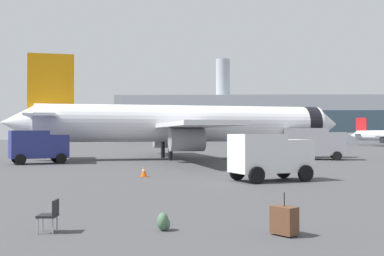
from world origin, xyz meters
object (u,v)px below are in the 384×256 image
fuel_truck (313,142)px  safety_cone_far (257,154)px  cargo_van (270,155)px  service_truck (38,145)px  safety_cone_mid (230,164)px  airplane_at_gate (183,124)px  safety_cone_near (144,171)px  traveller_backpack (163,222)px  gate_chair (51,214)px  rolling_suitcase (284,220)px

fuel_truck → safety_cone_far: size_ratio=9.99×
cargo_van → service_truck: bearing=142.3°
safety_cone_far → fuel_truck: bearing=-42.9°
service_truck → safety_cone_mid: bearing=-17.0°
airplane_at_gate → safety_cone_mid: size_ratio=53.05×
safety_cone_near → traveller_backpack: bearing=-80.2°
fuel_truck → safety_cone_near: fuel_truck is taller
service_truck → gate_chair: bearing=-68.8°
service_truck → airplane_at_gate: bearing=33.2°
airplane_at_gate → service_truck: airplane_at_gate is taller
cargo_van → traveller_backpack: cargo_van is taller
traveller_backpack → gate_chair: size_ratio=0.56×
safety_cone_far → traveller_backpack: size_ratio=1.32×
airplane_at_gate → safety_cone_mid: (4.22, -13.11, -3.33)m
cargo_van → safety_cone_far: size_ratio=7.63×
service_truck → fuel_truck: bearing=15.7°
rolling_suitcase → fuel_truck: bearing=75.7°
traveller_backpack → safety_cone_mid: bearing=82.4°
airplane_at_gate → fuel_truck: (13.31, -0.83, -1.88)m
safety_cone_near → airplane_at_gate: bearing=86.1°
cargo_van → safety_cone_mid: size_ratio=7.25×
airplane_at_gate → service_truck: 14.86m
safety_cone_near → fuel_truck: bearing=52.5°
safety_cone_mid → rolling_suitcase: 22.60m
fuel_truck → cargo_van: (-7.38, -21.32, -0.32)m
airplane_at_gate → cargo_van: 23.04m
fuel_truck → safety_cone_far: fuel_truck is taller
cargo_van → gate_chair: (-7.60, -13.41, -0.95)m
airplane_at_gate → safety_cone_mid: 14.17m
cargo_van → safety_cone_near: size_ratio=7.18×
safety_cone_near → cargo_van: bearing=-16.9°
safety_cone_near → rolling_suitcase: size_ratio=0.61×
cargo_van → fuel_truck: bearing=70.9°
gate_chair → safety_cone_near: bearing=88.9°
traveller_backpack → service_truck: bearing=116.6°
safety_cone_mid → service_truck: bearing=163.0°
safety_cone_mid → rolling_suitcase: bearing=-89.5°
fuel_truck → safety_cone_near: size_ratio=9.41×
safety_cone_far → safety_cone_near: bearing=-111.7°
airplane_at_gate → rolling_suitcase: (4.42, -35.71, -3.27)m
safety_cone_mid → gate_chair: bearing=-104.7°
cargo_van → traveller_backpack: 13.93m
rolling_suitcase → gate_chair: 6.09m
airplane_at_gate → traveller_backpack: bearing=-87.9°
safety_cone_near → rolling_suitcase: (5.77, -15.77, 0.06)m
cargo_van → safety_cone_near: (-7.29, 2.21, -1.12)m
fuel_truck → safety_cone_far: 7.16m
service_truck → safety_cone_far: 23.77m
safety_cone_mid → safety_cone_far: size_ratio=1.05×
service_truck → rolling_suitcase: 32.35m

